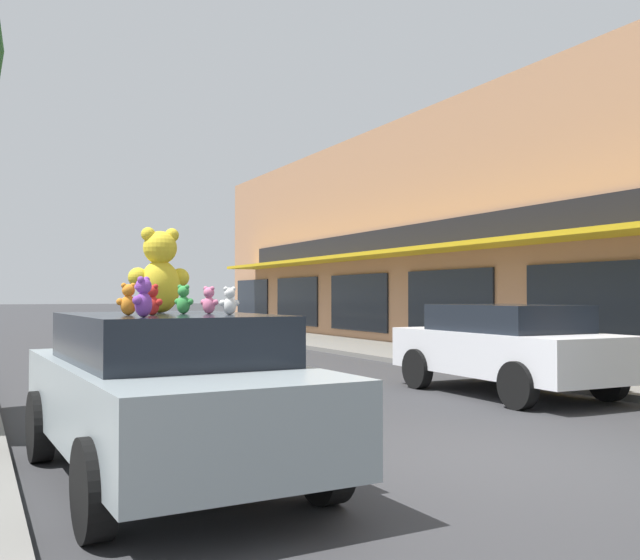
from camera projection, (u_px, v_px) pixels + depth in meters
ground_plane at (490, 458)px, 7.30m from camera, size 260.00×260.00×0.00m
storefront_row at (637, 235)px, 23.96m from camera, size 17.03×37.11×7.37m
plush_art_car at (167, 390)px, 6.43m from camera, size 2.16×4.34×1.50m
teddy_bear_giant at (160, 272)px, 6.82m from camera, size 0.60×0.37×0.82m
teddy_bear_purple at (143, 298)px, 5.53m from camera, size 0.21×0.22×0.32m
teddy_bear_red at (152, 300)px, 6.08m from camera, size 0.17×0.19×0.27m
teddy_bear_orange at (128, 300)px, 6.09m from camera, size 0.21×0.13×0.28m
teddy_bear_pink at (209, 301)px, 6.53m from camera, size 0.17×0.18×0.25m
teddy_bear_green at (184, 300)px, 6.52m from camera, size 0.18×0.19×0.27m
teddy_bear_white at (230, 301)px, 6.22m from camera, size 0.18×0.11×0.25m
parked_car_far_center at (506, 346)px, 11.94m from camera, size 2.03×4.20×1.51m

